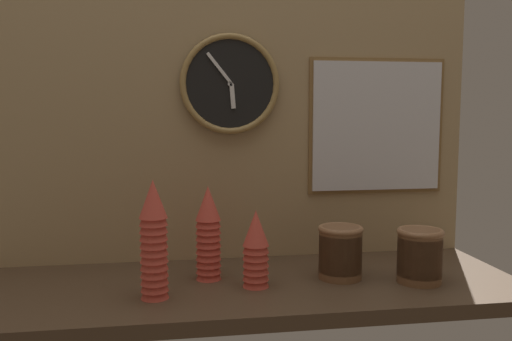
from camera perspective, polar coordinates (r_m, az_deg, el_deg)
The scene contains 9 objects.
ground_plane at distance 158.47cm, azimuth -1.68°, elevation -12.25°, with size 160.00×56.00×4.00cm, color #4C3826.
wall_tiled_back at distance 176.66cm, azimuth -2.86°, elevation 7.61°, with size 160.00×3.00×105.00cm.
cup_stack_center_left at distance 142.43cm, azimuth -10.70°, elevation -7.15°, with size 7.27×7.27×31.02cm.
cup_stack_center_right at distance 150.16cm, azimuth -0.02°, elevation -8.23°, with size 7.27×7.27×21.42cm.
cup_stack_center at distance 156.61cm, azimuth -5.04°, elevation -6.57°, with size 7.27×7.27×27.18cm.
bowl_stack_right at distance 160.13cm, azimuth 8.87°, elevation -8.38°, with size 13.12×13.12×15.35cm.
bowl_stack_far_right at distance 161.42cm, azimuth 16.85°, elevation -8.45°, with size 13.12×13.12×15.35cm.
wall_clock at distance 173.85cm, azimuth -2.63°, elevation 9.09°, with size 31.77×2.70×31.77cm.
menu_board at distance 186.69cm, azimuth 12.61°, elevation 4.57°, with size 46.86×1.32×45.21cm.
Camera 1 is at (-19.39, -149.04, 48.22)cm, focal length 38.00 mm.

